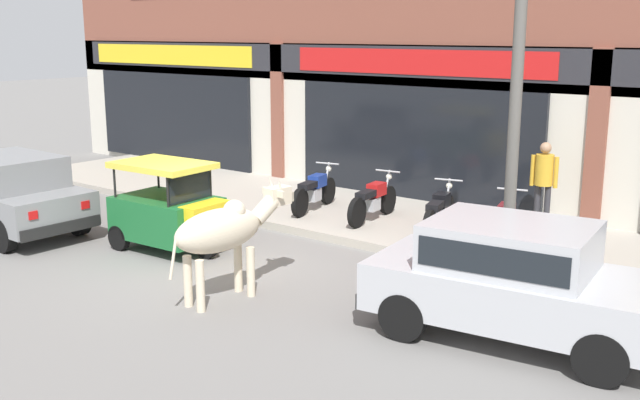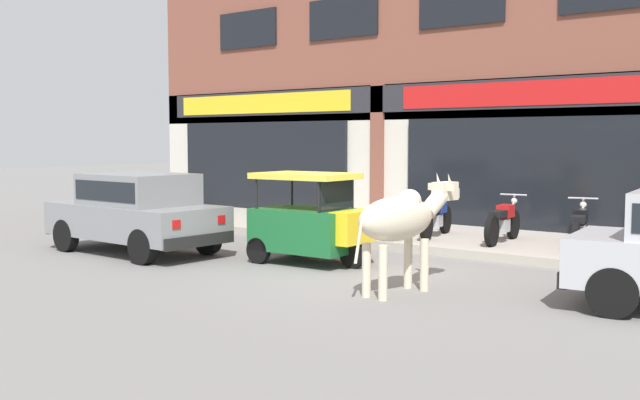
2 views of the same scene
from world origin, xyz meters
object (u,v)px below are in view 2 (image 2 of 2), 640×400
(auto_rickshaw, at_px, (312,224))
(motorcycle_2, at_px, (579,228))
(car_1, at_px, (137,209))
(motorcycle_0, at_px, (436,217))
(cow, at_px, (401,219))
(motorcycle_1, at_px, (503,222))

(auto_rickshaw, xyz_separation_m, motorcycle_2, (3.34, 3.32, -0.12))
(car_1, height_order, motorcycle_0, car_1)
(cow, relative_size, auto_rickshaw, 1.06)
(motorcycle_0, bearing_deg, motorcycle_2, -0.08)
(motorcycle_0, bearing_deg, cow, -66.27)
(cow, relative_size, motorcycle_1, 1.19)
(motorcycle_0, relative_size, motorcycle_1, 0.99)
(motorcycle_0, height_order, motorcycle_2, same)
(car_1, xyz_separation_m, auto_rickshaw, (3.22, 1.09, -0.15))
(cow, distance_m, car_1, 5.69)
(motorcycle_0, bearing_deg, auto_rickshaw, -98.62)
(cow, height_order, car_1, cow)
(auto_rickshaw, relative_size, motorcycle_2, 1.13)
(car_1, relative_size, auto_rickshaw, 1.81)
(cow, distance_m, auto_rickshaw, 2.74)
(auto_rickshaw, xyz_separation_m, motorcycle_0, (0.50, 3.33, -0.12))
(cow, height_order, motorcycle_0, cow)
(motorcycle_1, xyz_separation_m, motorcycle_2, (1.44, -0.03, 0.00))
(motorcycle_0, bearing_deg, motorcycle_1, 1.22)
(car_1, xyz_separation_m, motorcycle_0, (3.73, 4.42, -0.28))
(cow, bearing_deg, motorcycle_2, 78.90)
(auto_rickshaw, distance_m, motorcycle_1, 3.86)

